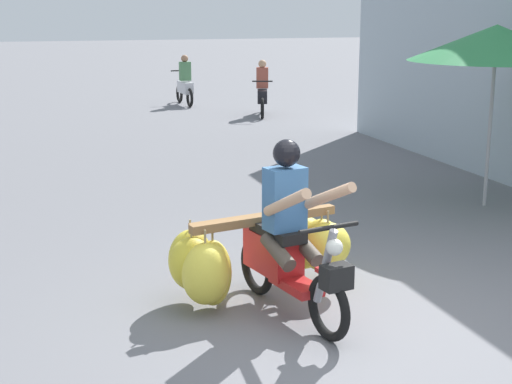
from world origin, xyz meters
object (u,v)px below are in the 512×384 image
object	(u,v)px
motorbike_main_loaded	(263,252)
motorbike_distant_ahead_left	(262,93)
motorbike_distant_ahead_right	(185,85)
market_umbrella_near_shop	(496,43)

from	to	relation	value
motorbike_main_loaded	motorbike_distant_ahead_left	size ratio (longest dim) A/B	1.27
motorbike_distant_ahead_left	motorbike_distant_ahead_right	xyz separation A→B (m)	(-1.42, 2.66, 0.00)
motorbike_distant_ahead_left	market_umbrella_near_shop	size ratio (longest dim) A/B	0.64
motorbike_distant_ahead_right	market_umbrella_near_shop	bearing A→B (deg)	-82.76
motorbike_main_loaded	motorbike_distant_ahead_right	distance (m)	14.83
motorbike_main_loaded	market_umbrella_near_shop	distance (m)	5.01
motorbike_main_loaded	market_umbrella_near_shop	world-z (taller)	market_umbrella_near_shop
motorbike_distant_ahead_right	market_umbrella_near_shop	size ratio (longest dim) A/B	0.66
market_umbrella_near_shop	motorbike_distant_ahead_right	bearing A→B (deg)	97.24
motorbike_main_loaded	market_umbrella_near_shop	size ratio (longest dim) A/B	0.81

